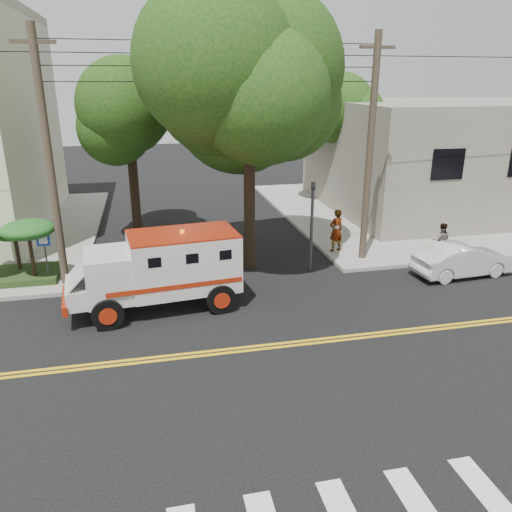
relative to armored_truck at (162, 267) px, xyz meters
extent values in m
plane|color=black|center=(2.10, -3.31, -1.45)|extent=(100.00, 100.00, 0.00)
cube|color=gray|center=(15.60, 10.19, -1.38)|extent=(17.00, 17.00, 0.15)
cube|color=slate|center=(17.10, 10.69, 1.70)|extent=(14.00, 12.00, 6.00)
cylinder|color=#382D23|center=(-3.50, 2.69, 3.05)|extent=(0.28, 0.28, 9.00)
cylinder|color=#382D23|center=(8.40, 2.89, 3.05)|extent=(0.28, 0.28, 9.00)
cylinder|color=black|center=(3.60, 3.19, 2.05)|extent=(0.44, 0.44, 7.00)
sphere|color=#12390F|center=(3.60, 3.19, 5.55)|extent=(5.32, 5.32, 5.32)
sphere|color=#12390F|center=(4.74, 2.43, 6.12)|extent=(4.56, 4.56, 4.56)
cylinder|color=black|center=(-0.90, 8.69, 1.35)|extent=(0.44, 0.44, 5.60)
sphere|color=#12390F|center=(-0.90, 8.69, 4.15)|extent=(3.92, 3.92, 3.92)
sphere|color=#12390F|center=(-0.06, 8.13, 4.57)|extent=(3.36, 3.36, 3.36)
cylinder|color=black|center=(10.60, 12.69, 1.52)|extent=(0.44, 0.44, 5.95)
sphere|color=#12390F|center=(10.60, 12.69, 4.50)|extent=(4.20, 4.20, 4.20)
sphere|color=#12390F|center=(11.50, 12.09, 4.95)|extent=(3.60, 3.60, 3.60)
cylinder|color=#3F3F42|center=(5.90, 2.29, 0.35)|extent=(0.12, 0.12, 3.60)
imported|color=#3F3F42|center=(5.90, 2.29, 1.70)|extent=(0.15, 0.18, 0.90)
cylinder|color=#3F3F42|center=(-4.10, 2.89, -0.45)|extent=(0.06, 0.06, 2.00)
cube|color=#0C33A5|center=(-4.10, 2.83, 0.35)|extent=(0.45, 0.03, 0.45)
cube|color=#1E3314|center=(-5.40, 3.49, -1.18)|extent=(3.20, 2.00, 0.24)
cylinder|color=black|center=(-5.30, 3.89, -0.38)|extent=(0.14, 0.14, 1.36)
ellipsoid|color=#154615|center=(-5.30, 3.89, 0.38)|extent=(1.55, 1.55, 0.54)
cylinder|color=black|center=(-4.60, 2.99, -0.22)|extent=(0.14, 0.14, 1.68)
ellipsoid|color=#154615|center=(-4.60, 2.99, 0.72)|extent=(1.91, 1.91, 0.66)
cube|color=beige|center=(0.72, 0.08, 0.11)|extent=(3.69, 2.43, 1.88)
cube|color=beige|center=(-1.67, -0.19, -0.07)|extent=(1.64, 2.11, 1.52)
cube|color=black|center=(-2.37, -0.26, 0.33)|extent=(0.22, 1.52, 0.63)
cube|color=beige|center=(-2.61, -0.29, -0.52)|extent=(1.00, 1.87, 0.63)
cube|color=maroon|center=(-3.05, -0.34, -0.74)|extent=(0.37, 1.93, 0.31)
cube|color=maroon|center=(0.72, 0.08, 1.07)|extent=(3.69, 2.43, 0.05)
cylinder|color=black|center=(-1.74, -1.20, -0.96)|extent=(1.01, 0.39, 0.98)
cylinder|color=black|center=(-1.96, 0.79, -0.96)|extent=(1.01, 0.39, 0.98)
cylinder|color=black|center=(1.81, -0.80, -0.96)|extent=(1.01, 0.39, 0.98)
cylinder|color=black|center=(1.59, 1.18, -0.96)|extent=(1.01, 0.39, 0.98)
imported|color=silver|center=(11.50, 0.49, -0.81)|extent=(3.98, 1.66, 1.28)
imported|color=gray|center=(7.60, 3.95, -0.37)|extent=(0.79, 0.64, 1.87)
imported|color=gray|center=(11.59, 2.19, -0.55)|extent=(0.91, 0.83, 1.51)
camera|label=1|loc=(-0.26, -15.60, 5.79)|focal=35.00mm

